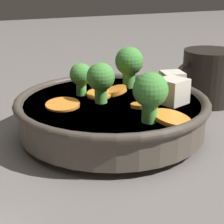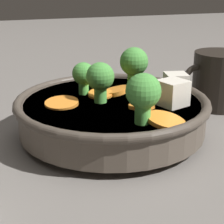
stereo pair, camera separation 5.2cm
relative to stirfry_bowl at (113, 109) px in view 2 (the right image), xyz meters
The scene contains 3 objects.
ground_plane 0.04m from the stirfry_bowl, 20.46° to the right, with size 3.00×3.00×0.00m, color slate.
stirfry_bowl is the anchor object (origin of this frame).
dark_mug 0.22m from the stirfry_bowl, 163.88° to the right, with size 0.12×0.09×0.09m.
Camera 2 is at (0.15, 0.46, 0.21)m, focal length 60.00 mm.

